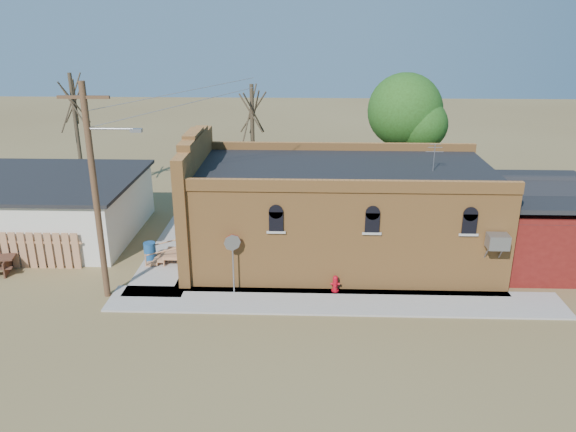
{
  "coord_description": "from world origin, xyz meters",
  "views": [
    {
      "loc": [
        0.26,
        -19.9,
        11.43
      ],
      "look_at": [
        -0.6,
        4.83,
        2.4
      ],
      "focal_mm": 35.0,
      "sensor_mm": 36.0,
      "label": 1
    }
  ],
  "objects_px": {
    "brick_bar": "(335,213)",
    "stop_sign": "(233,248)",
    "fire_hydrant": "(335,284)",
    "trash_barrel": "(150,251)",
    "utility_pole": "(96,189)"
  },
  "relations": [
    {
      "from": "trash_barrel",
      "to": "utility_pole",
      "type": "bearing_deg",
      "value": -103.27
    },
    {
      "from": "brick_bar",
      "to": "trash_barrel",
      "type": "distance_m",
      "value": 9.15
    },
    {
      "from": "brick_bar",
      "to": "fire_hydrant",
      "type": "height_order",
      "value": "brick_bar"
    },
    {
      "from": "stop_sign",
      "to": "brick_bar",
      "type": "bearing_deg",
      "value": 44.1
    },
    {
      "from": "stop_sign",
      "to": "fire_hydrant",
      "type": "bearing_deg",
      "value": 5.63
    },
    {
      "from": "fire_hydrant",
      "to": "stop_sign",
      "type": "relative_size",
      "value": 0.27
    },
    {
      "from": "trash_barrel",
      "to": "brick_bar",
      "type": "bearing_deg",
      "value": 4.55
    },
    {
      "from": "brick_bar",
      "to": "utility_pole",
      "type": "bearing_deg",
      "value": -156.31
    },
    {
      "from": "brick_bar",
      "to": "stop_sign",
      "type": "relative_size",
      "value": 6.17
    },
    {
      "from": "brick_bar",
      "to": "fire_hydrant",
      "type": "relative_size",
      "value": 22.53
    },
    {
      "from": "fire_hydrant",
      "to": "stop_sign",
      "type": "bearing_deg",
      "value": -169.29
    },
    {
      "from": "brick_bar",
      "to": "trash_barrel",
      "type": "relative_size",
      "value": 18.72
    },
    {
      "from": "brick_bar",
      "to": "stop_sign",
      "type": "xyz_separation_m",
      "value": [
        -4.46,
        -3.91,
        -0.22
      ]
    },
    {
      "from": "utility_pole",
      "to": "trash_barrel",
      "type": "relative_size",
      "value": 10.27
    },
    {
      "from": "fire_hydrant",
      "to": "trash_barrel",
      "type": "distance_m",
      "value": 9.33
    }
  ]
}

